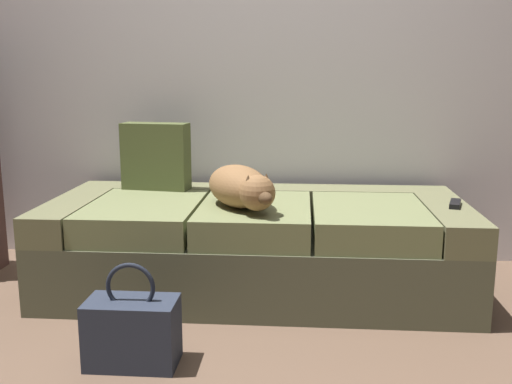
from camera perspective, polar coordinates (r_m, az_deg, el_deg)
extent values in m
cube|color=silver|center=(3.31, 0.89, 17.98)|extent=(6.40, 0.10, 2.80)
cube|color=#51543E|center=(2.85, 0.08, -6.39)|extent=(1.95, 0.88, 0.30)
cube|color=#686846|center=(2.99, -16.86, -1.75)|extent=(0.20, 0.88, 0.13)
cube|color=#686846|center=(2.86, 17.79, -2.37)|extent=(0.20, 0.88, 0.13)
cube|color=#686846|center=(3.13, 0.56, -0.68)|extent=(1.55, 0.20, 0.13)
cube|color=olive|center=(2.78, -10.72, -2.40)|extent=(0.50, 0.67, 0.13)
cube|color=olive|center=(2.70, -0.08, -2.64)|extent=(0.50, 0.67, 0.13)
cube|color=olive|center=(2.70, 10.87, -2.80)|extent=(0.50, 0.67, 0.13)
ellipsoid|color=brown|center=(2.63, -1.72, 0.58)|extent=(0.41, 0.47, 0.19)
sphere|color=brown|center=(2.46, 0.13, -0.08)|extent=(0.15, 0.15, 0.15)
ellipsoid|color=#513923|center=(2.40, 0.84, -0.58)|extent=(0.09, 0.11, 0.05)
cone|color=#513923|center=(2.47, 1.01, 1.31)|extent=(0.04, 0.04, 0.04)
cone|color=#513923|center=(2.43, -0.77, 1.16)|extent=(0.04, 0.04, 0.04)
ellipsoid|color=brown|center=(2.82, -2.38, 1.47)|extent=(0.16, 0.05, 0.04)
cube|color=black|center=(2.80, 18.70, -1.08)|extent=(0.09, 0.16, 0.02)
cube|color=#4B552D|center=(3.07, -9.66, 3.43)|extent=(0.35, 0.16, 0.34)
cube|color=#293040|center=(2.19, -11.86, -13.14)|extent=(0.32, 0.18, 0.24)
torus|color=#1C212D|center=(2.13, -12.04, -8.96)|extent=(0.18, 0.02, 0.18)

